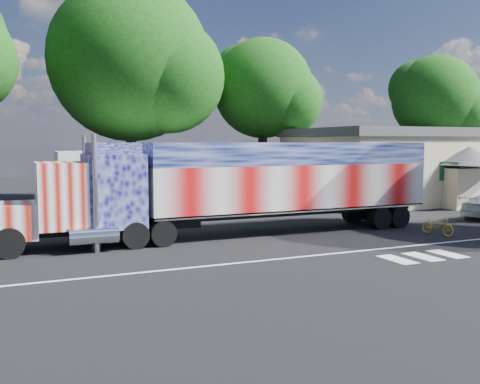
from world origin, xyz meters
name	(u,v)px	position (x,y,z in m)	size (l,w,h in m)	color
ground	(268,243)	(0.00, 0.00, 0.00)	(100.00, 100.00, 0.00)	black
lane_markings	(355,256)	(1.71, -3.77, 0.01)	(30.00, 2.67, 0.01)	silver
semi_truck	(239,184)	(-0.44, 2.17, 2.33)	(21.26, 3.36, 4.53)	black
coach_bus	(166,180)	(-1.08, 11.92, 1.93)	(12.78, 2.97, 3.72)	silver
hall_building	(440,164)	(19.92, 10.86, 2.62)	(22.40, 12.80, 5.20)	beige
woman	(96,230)	(-6.87, 1.50, 0.78)	(0.57, 0.37, 1.56)	slate
bicycle	(438,226)	(7.96, -1.41, 0.43)	(0.57, 1.64, 0.86)	gold
tree_n_mid	(133,62)	(-1.83, 17.16, 9.74)	(11.58, 11.02, 15.31)	black
tree_ne_a	(265,89)	(8.33, 17.29, 8.29)	(8.01, 7.62, 12.17)	black
tree_far_ne	(437,99)	(24.95, 16.67, 8.04)	(7.94, 7.56, 11.88)	black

